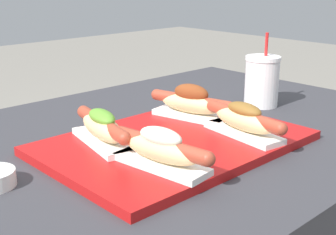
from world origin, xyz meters
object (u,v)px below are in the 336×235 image
object	(u,v)px
serving_tray	(175,143)
hot_dog_2	(102,128)
hot_dog_3	(191,103)
drink_cup	(262,81)
hot_dog_0	(161,149)
hot_dog_1	(244,120)

from	to	relation	value
serving_tray	hot_dog_2	world-z (taller)	hot_dog_2
hot_dog_3	drink_cup	world-z (taller)	drink_cup
hot_dog_0	hot_dog_3	world-z (taller)	hot_dog_3
serving_tray	hot_dog_3	size ratio (longest dim) A/B	2.40
hot_dog_2	serving_tray	bearing A→B (deg)	-31.22
hot_dog_2	hot_dog_3	xyz separation A→B (m)	(0.25, 0.00, 0.00)
hot_dog_0	drink_cup	distance (m)	0.52
hot_dog_3	hot_dog_2	bearing A→B (deg)	-179.77
hot_dog_0	hot_dog_2	world-z (taller)	hot_dog_0
serving_tray	hot_dog_1	bearing A→B (deg)	-35.91
hot_dog_0	hot_dog_1	size ratio (longest dim) A/B	1.00
hot_dog_3	drink_cup	distance (m)	0.26
hot_dog_0	hot_dog_2	size ratio (longest dim) A/B	1.01
hot_dog_2	hot_dog_3	world-z (taller)	hot_dog_3
serving_tray	drink_cup	xyz separation A→B (m)	(0.38, 0.06, 0.06)
hot_dog_3	drink_cup	bearing A→B (deg)	-2.58
serving_tray	hot_dog_2	bearing A→B (deg)	148.78
hot_dog_0	hot_dog_1	world-z (taller)	hot_dog_0
hot_dog_2	drink_cup	size ratio (longest dim) A/B	1.13
serving_tray	hot_dog_2	distance (m)	0.15
serving_tray	drink_cup	size ratio (longest dim) A/B	2.70
hot_dog_0	hot_dog_3	distance (m)	0.30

